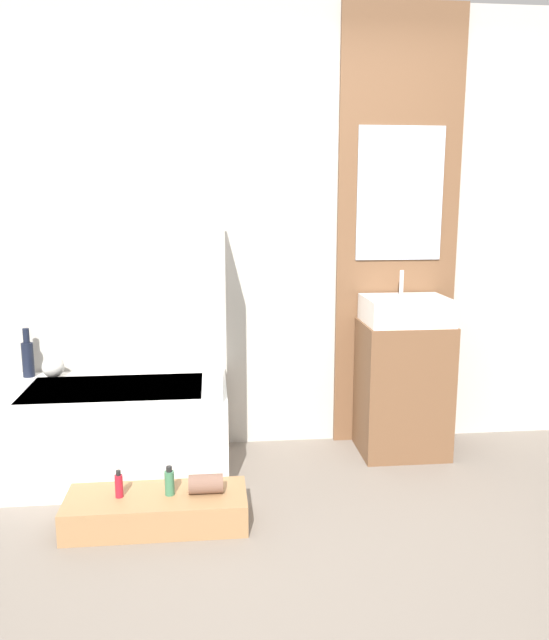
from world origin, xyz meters
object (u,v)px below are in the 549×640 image
Objects in this scene: bathtub at (117,430)px; sink at (406,310)px; vase_round_light at (53,367)px; bottle_soap_primary at (119,485)px; vase_tall_dark at (28,357)px; bottle_soap_secondary at (169,482)px; wooden_step_bench at (157,510)px.

sink reaches higher than bathtub.
vase_round_light is (-0.38, 0.24, 0.31)m from bathtub.
bottle_soap_primary is at bearing -155.04° from sink.
sink is 3.83× the size of vase_round_light.
vase_tall_dark is at bearing 152.79° from bathtub.
sink is 3.67× the size of bottle_soap_primary.
vase_tall_dark reaches higher than vase_round_light.
bathtub reaches higher than bottle_soap_secondary.
sink is 1.65m from bottle_soap_secondary.
vase_round_light is at bearing -11.52° from vase_tall_dark.
bottle_soap_primary reaches higher than wooden_step_bench.
wooden_step_bench is 2.95× the size of vase_tall_dark.
vase_tall_dark is (-0.78, 0.87, 0.54)m from wooden_step_bench.
vase_tall_dark is 0.16m from vase_round_light.
bottle_soap_primary is (0.62, -0.87, -0.40)m from vase_tall_dark.
bottle_soap_secondary is at bearing -61.52° from bathtub.
vase_tall_dark is at bearing 132.16° from wooden_step_bench.
vase_round_light reaches higher than bathtub.
wooden_step_bench is 1.76m from sink.
bathtub is 8.68× the size of bottle_soap_secondary.
sink is (1.39, 0.73, 0.79)m from wooden_step_bench.
vase_round_light is (0.14, -0.03, -0.05)m from vase_tall_dark.
bottle_soap_secondary is at bearing -151.36° from sink.
bathtub is 9.30× the size of bottle_soap_primary.
vase_round_light is 0.90× the size of bottle_soap_secondary.
vase_round_light is at bearing 130.01° from bottle_soap_secondary.
bottle_soap_primary is 0.23m from bottle_soap_secondary.
sink is at bearing 4.48° from bathtub.
bathtub is at bearing 118.48° from bottle_soap_secondary.
vase_tall_dark is at bearing 134.37° from bottle_soap_secondary.
bottle_soap_primary is at bearing -60.59° from vase_round_light.
bottle_soap_secondary is (0.70, -0.84, -0.35)m from vase_round_light.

